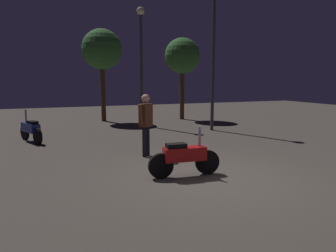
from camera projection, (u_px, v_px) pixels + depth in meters
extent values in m
plane|color=#4C443D|center=(212.00, 177.00, 7.00)|extent=(40.00, 40.00, 0.00)
cylinder|color=black|center=(161.00, 166.00, 6.90)|extent=(0.57, 0.15, 0.56)
cylinder|color=black|center=(207.00, 162.00, 7.21)|extent=(0.57, 0.15, 0.56)
cube|color=#B71414|center=(185.00, 154.00, 7.02)|extent=(0.97, 0.38, 0.30)
cube|color=black|center=(176.00, 146.00, 6.93)|extent=(0.46, 0.28, 0.10)
cylinder|color=gray|center=(200.00, 136.00, 7.07)|extent=(0.06, 0.06, 0.45)
sphere|color=#F2EABF|center=(203.00, 150.00, 7.14)|extent=(0.12, 0.12, 0.12)
cylinder|color=black|center=(38.00, 136.00, 10.53)|extent=(0.31, 0.55, 0.56)
cylinder|color=black|center=(25.00, 132.00, 11.30)|extent=(0.31, 0.55, 0.56)
cube|color=navy|center=(31.00, 128.00, 10.88)|extent=(0.65, 0.99, 0.30)
cube|color=black|center=(33.00, 122.00, 10.71)|extent=(0.39, 0.50, 0.10)
cylinder|color=gray|center=(26.00, 116.00, 11.07)|extent=(0.08, 0.08, 0.45)
sphere|color=#F2EABF|center=(25.00, 125.00, 11.19)|extent=(0.12, 0.12, 0.12)
cylinder|color=black|center=(148.00, 141.00, 8.96)|extent=(0.12, 0.12, 0.85)
cylinder|color=black|center=(144.00, 142.00, 8.82)|extent=(0.12, 0.12, 0.85)
cube|color=#59331E|center=(146.00, 115.00, 8.79)|extent=(0.43, 0.41, 0.63)
sphere|color=tan|center=(146.00, 98.00, 8.72)|extent=(0.23, 0.23, 0.23)
cylinder|color=#59331E|center=(150.00, 113.00, 8.99)|extent=(0.20, 0.19, 0.58)
cylinder|color=#59331E|center=(141.00, 115.00, 8.57)|extent=(0.20, 0.19, 0.58)
cylinder|color=#38383D|center=(213.00, 66.00, 13.17)|extent=(0.14, 0.14, 5.41)
cylinder|color=#38383D|center=(141.00, 71.00, 14.53)|extent=(0.14, 0.14, 5.04)
sphere|color=#F9E59E|center=(141.00, 11.00, 14.14)|extent=(0.36, 0.36, 0.36)
cylinder|color=#4C331E|center=(182.00, 94.00, 17.15)|extent=(0.24, 0.24, 2.74)
sphere|color=#336B2D|center=(182.00, 56.00, 16.85)|extent=(1.89, 1.89, 1.89)
cylinder|color=#4C331E|center=(103.00, 93.00, 16.29)|extent=(0.24, 0.24, 2.95)
sphere|color=#336B2D|center=(102.00, 49.00, 15.98)|extent=(2.03, 2.03, 2.03)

